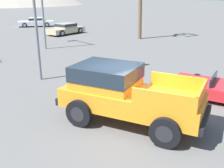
# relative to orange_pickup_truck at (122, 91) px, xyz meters

# --- Properties ---
(ground_plane) EXTENTS (320.00, 320.00, 0.00)m
(ground_plane) POSITION_rel_orange_pickup_truck_xyz_m (0.30, -0.37, -1.12)
(ground_plane) COLOR #5B5956
(orange_pickup_truck) EXTENTS (3.65, 5.31, 1.95)m
(orange_pickup_truck) POSITION_rel_orange_pickup_truck_xyz_m (0.00, 0.00, 0.00)
(orange_pickup_truck) COLOR orange
(orange_pickup_truck) RESTS_ON ground_plane
(red_convertible_car) EXTENTS (3.14, 4.65, 1.00)m
(red_convertible_car) POSITION_rel_orange_pickup_truck_xyz_m (4.56, -1.43, -0.70)
(red_convertible_car) COLOR red
(red_convertible_car) RESTS_ON ground_plane
(parked_car_tan) EXTENTS (4.73, 2.71, 1.16)m
(parked_car_tan) POSITION_rel_orange_pickup_truck_xyz_m (9.62, 19.21, -0.52)
(parked_car_tan) COLOR tan
(parked_car_tan) RESTS_ON ground_plane
(parked_car_white) EXTENTS (4.86, 3.64, 1.17)m
(parked_car_white) POSITION_rel_orange_pickup_truck_xyz_m (10.33, 27.82, -0.52)
(parked_car_white) COLOR white
(parked_car_white) RESTS_ON ground_plane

